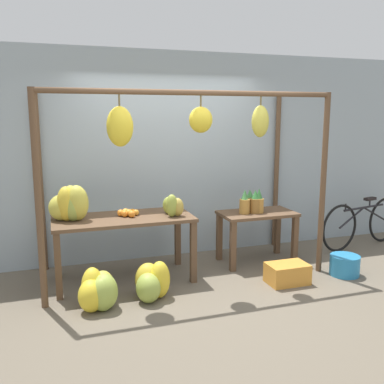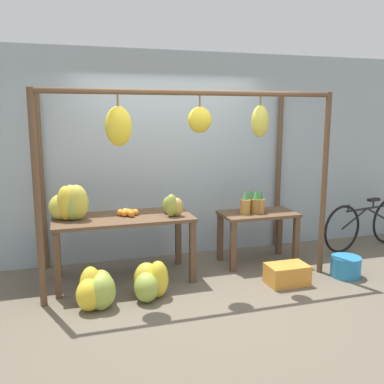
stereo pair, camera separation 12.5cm
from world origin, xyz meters
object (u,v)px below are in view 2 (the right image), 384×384
object	(u,v)px
orange_pile	(127,212)
pineapple_cluster	(253,203)
blue_bucket	(346,266)
banana_pile_ground_left	(97,290)
fruit_crate_white	(287,274)
banana_pile_on_table	(70,204)
parked_bicycle	(366,224)
papaya_pile	(172,206)
banana_pile_ground_right	(150,282)

from	to	relation	value
orange_pile	pineapple_cluster	distance (m)	1.67
blue_bucket	banana_pile_ground_left	bearing A→B (deg)	179.84
fruit_crate_white	pineapple_cluster	bearing A→B (deg)	95.58
banana_pile_on_table	blue_bucket	size ratio (longest dim) A/B	1.46
banana_pile_ground_left	parked_bicycle	distance (m)	4.11
blue_bucket	fruit_crate_white	bearing A→B (deg)	-179.45
banana_pile_on_table	papaya_pile	size ratio (longest dim) A/B	1.50
fruit_crate_white	papaya_pile	size ratio (longest dim) A/B	1.35
fruit_crate_white	banana_pile_ground_right	bearing A→B (deg)	176.99
banana_pile_ground_left	fruit_crate_white	distance (m)	2.18
parked_bicycle	papaya_pile	xyz separation A→B (m)	(-3.05, -0.32, 0.53)
banana_pile_ground_left	banana_pile_ground_right	distance (m)	0.57
orange_pile	fruit_crate_white	bearing A→B (deg)	-22.78
banana_pile_ground_right	blue_bucket	distance (m)	2.43
pineapple_cluster	fruit_crate_white	bearing A→B (deg)	-84.42
banana_pile_ground_left	fruit_crate_white	size ratio (longest dim) A/B	1.02
parked_bicycle	papaya_pile	size ratio (longest dim) A/B	4.77
pineapple_cluster	fruit_crate_white	distance (m)	1.07
pineapple_cluster	banana_pile_ground_left	xyz separation A→B (m)	(-2.10, -0.79, -0.63)
banana_pile_on_table	parked_bicycle	xyz separation A→B (m)	(4.22, 0.18, -0.60)
blue_bucket	papaya_pile	xyz separation A→B (m)	(-2.04, 0.58, 0.77)
parked_bicycle	banana_pile_ground_left	bearing A→B (deg)	-167.41
banana_pile_on_table	banana_pile_ground_left	distance (m)	1.07
fruit_crate_white	papaya_pile	world-z (taller)	papaya_pile
banana_pile_on_table	blue_bucket	world-z (taller)	banana_pile_on_table
banana_pile_ground_left	parked_bicycle	xyz separation A→B (m)	(4.01, 0.89, 0.18)
orange_pile	banana_pile_ground_right	xyz separation A→B (m)	(0.13, -0.65, -0.63)
orange_pile	banana_pile_ground_right	world-z (taller)	orange_pile
banana_pile_ground_right	fruit_crate_white	size ratio (longest dim) A/B	1.02
pineapple_cluster	parked_bicycle	world-z (taller)	pineapple_cluster
pineapple_cluster	parked_bicycle	distance (m)	1.96
papaya_pile	fruit_crate_white	bearing A→B (deg)	-25.65
banana_pile_on_table	orange_pile	world-z (taller)	banana_pile_on_table
orange_pile	fruit_crate_white	distance (m)	2.02
pineapple_cluster	parked_bicycle	bearing A→B (deg)	3.08
orange_pile	banana_pile_ground_right	bearing A→B (deg)	-78.33
banana_pile_ground_left	banana_pile_on_table	bearing A→B (deg)	106.74
banana_pile_ground_right	blue_bucket	xyz separation A→B (m)	(2.43, -0.08, -0.06)
banana_pile_on_table	orange_pile	bearing A→B (deg)	0.49
parked_bicycle	papaya_pile	distance (m)	3.11
banana_pile_on_table	banana_pile_ground_left	world-z (taller)	banana_pile_on_table
pineapple_cluster	parked_bicycle	size ratio (longest dim) A/B	0.20
orange_pile	parked_bicycle	world-z (taller)	orange_pile
banana_pile_on_table	banana_pile_ground_right	bearing A→B (deg)	-39.49
banana_pile_ground_left	fruit_crate_white	xyz separation A→B (m)	(2.18, -0.02, -0.07)
banana_pile_on_table	blue_bucket	bearing A→B (deg)	-12.66
pineapple_cluster	blue_bucket	distance (m)	1.39
banana_pile_on_table	pineapple_cluster	world-z (taller)	banana_pile_on_table
orange_pile	pineapple_cluster	size ratio (longest dim) A/B	0.77
orange_pile	banana_pile_ground_left	xyz separation A→B (m)	(-0.43, -0.72, -0.63)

